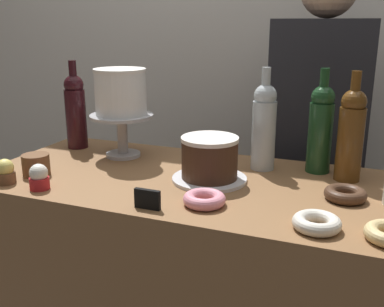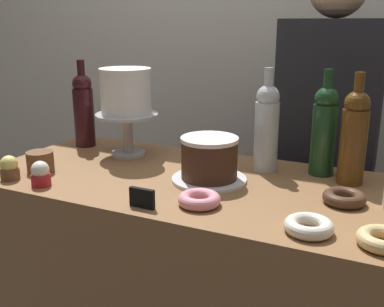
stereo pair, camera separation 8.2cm
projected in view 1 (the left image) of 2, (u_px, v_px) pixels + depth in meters
name	position (u px, v px, depth m)	size (l,w,h in m)	color
back_wall	(263.00, 42.00, 2.05)	(6.00, 0.05, 2.60)	silver
cake_stand_pedestal	(122.00, 128.00, 1.57)	(0.22, 0.22, 0.15)	#B2B2B7
white_layer_cake	(121.00, 92.00, 1.54)	(0.18, 0.18, 0.16)	white
silver_serving_platter	(209.00, 179.00, 1.35)	(0.22, 0.22, 0.01)	white
chocolate_round_cake	(210.00, 157.00, 1.33)	(0.17, 0.17, 0.12)	#3D2619
wine_bottle_green	(321.00, 127.00, 1.40)	(0.08, 0.08, 0.33)	#193D1E
wine_bottle_clear	(264.00, 125.00, 1.43)	(0.08, 0.08, 0.33)	#B2BCC1
wine_bottle_amber	(351.00, 133.00, 1.32)	(0.08, 0.08, 0.33)	#5B3814
wine_bottle_dark_red	(76.00, 110.00, 1.67)	(0.08, 0.08, 0.33)	black
cupcake_vanilla	(39.00, 177.00, 1.28)	(0.06, 0.06, 0.07)	red
cupcake_lemon	(5.00, 172.00, 1.32)	(0.06, 0.06, 0.07)	brown
donut_chocolate	(345.00, 194.00, 1.20)	(0.11, 0.11, 0.03)	#472D1E
donut_sugar	(317.00, 223.00, 1.03)	(0.11, 0.11, 0.03)	silver
donut_pink	(204.00, 199.00, 1.17)	(0.11, 0.11, 0.03)	pink
cookie_stack	(36.00, 165.00, 1.40)	(0.08, 0.08, 0.07)	brown
price_sign_chalkboard	(147.00, 199.00, 1.14)	(0.07, 0.01, 0.05)	black
barista_figure	(315.00, 168.00, 1.76)	(0.36, 0.22, 1.60)	black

